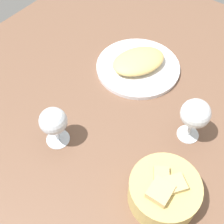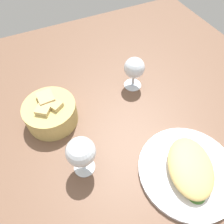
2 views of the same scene
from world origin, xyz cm
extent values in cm
cube|color=brown|center=(0.00, 0.00, -1.00)|extent=(140.00, 140.00, 2.00)
cylinder|color=white|center=(-17.71, -14.07, 0.70)|extent=(27.34, 27.34, 1.40)
ellipsoid|color=#D8B769|center=(-17.71, -14.07, 3.38)|extent=(21.33, 18.71, 3.95)
cone|color=#447B34|center=(-24.04, -11.71, 2.17)|extent=(4.84, 4.84, 1.53)
cylinder|color=tan|center=(15.48, 14.89, 3.66)|extent=(16.36, 16.36, 7.33)
cube|color=tan|center=(17.94, 14.71, 6.69)|extent=(5.38, 4.89, 5.21)
cube|color=tan|center=(14.40, 16.40, 6.62)|extent=(5.92, 5.83, 4.42)
cube|color=tan|center=(14.39, 12.91, 6.89)|extent=(5.00, 4.87, 3.78)
cylinder|color=silver|center=(18.28, -16.25, 0.30)|extent=(6.39, 6.39, 0.60)
cylinder|color=silver|center=(18.28, -16.25, 2.77)|extent=(1.00, 1.00, 4.34)
sphere|color=silver|center=(18.28, -16.25, 8.57)|extent=(7.26, 7.26, 7.26)
cylinder|color=silver|center=(-4.29, 11.44, 0.30)|extent=(6.01, 6.01, 0.60)
cylinder|color=silver|center=(-4.29, 11.44, 3.22)|extent=(1.00, 1.00, 5.24)
sphere|color=silver|center=(-4.29, 11.44, 9.71)|extent=(7.75, 7.75, 7.75)
camera|label=1|loc=(43.35, 20.86, 67.89)|focal=46.67mm
camera|label=2|loc=(-29.62, 14.79, 58.50)|focal=34.69mm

